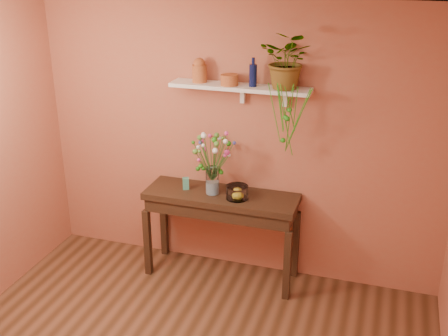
% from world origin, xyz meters
% --- Properties ---
extents(room, '(4.04, 4.04, 2.70)m').
position_xyz_m(room, '(0.00, 0.00, 1.35)').
color(room, brown).
rests_on(room, ground).
extents(sideboard, '(1.48, 0.48, 0.90)m').
position_xyz_m(sideboard, '(-0.09, 1.74, 0.77)').
color(sideboard, '#372116').
rests_on(sideboard, ground).
extents(wall_shelf, '(1.30, 0.24, 0.19)m').
position_xyz_m(wall_shelf, '(0.06, 1.87, 1.92)').
color(wall_shelf, white).
rests_on(wall_shelf, room).
extents(terracotta_jug, '(0.17, 0.17, 0.22)m').
position_xyz_m(terracotta_jug, '(-0.34, 1.88, 2.04)').
color(terracotta_jug, '#B65E36').
rests_on(terracotta_jug, wall_shelf).
extents(terracotta_pot, '(0.19, 0.19, 0.10)m').
position_xyz_m(terracotta_pot, '(-0.04, 1.84, 1.99)').
color(terracotta_pot, '#B65E36').
rests_on(terracotta_pot, wall_shelf).
extents(blue_bottle, '(0.07, 0.07, 0.26)m').
position_xyz_m(blue_bottle, '(0.17, 1.87, 2.04)').
color(blue_bottle, '#0A123C').
rests_on(blue_bottle, wall_shelf).
extents(spider_plant, '(0.52, 0.47, 0.50)m').
position_xyz_m(spider_plant, '(0.48, 1.87, 2.19)').
color(spider_plant, '#257A16').
rests_on(spider_plant, wall_shelf).
extents(plant_fronds, '(0.40, 0.27, 0.67)m').
position_xyz_m(plant_fronds, '(0.52, 1.72, 1.72)').
color(plant_fronds, '#257A16').
rests_on(plant_fronds, wall_shelf).
extents(glass_vase, '(0.13, 0.13, 0.27)m').
position_xyz_m(glass_vase, '(-0.17, 1.73, 1.01)').
color(glass_vase, white).
rests_on(glass_vase, sideboard).
extents(bouquet, '(0.37, 0.44, 0.51)m').
position_xyz_m(bouquet, '(-0.17, 1.72, 1.34)').
color(bouquet, '#386B28').
rests_on(bouquet, glass_vase).
extents(glass_bowl, '(0.21, 0.21, 0.13)m').
position_xyz_m(glass_bowl, '(0.09, 1.69, 0.96)').
color(glass_bowl, white).
rests_on(glass_bowl, sideboard).
extents(lemon, '(0.08, 0.08, 0.08)m').
position_xyz_m(lemon, '(0.09, 1.67, 0.94)').
color(lemon, yellow).
rests_on(lemon, glass_bowl).
extents(carton, '(0.07, 0.07, 0.12)m').
position_xyz_m(carton, '(-0.45, 1.74, 0.96)').
color(carton, teal).
rests_on(carton, sideboard).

